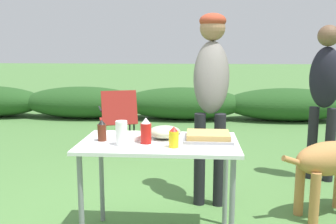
{
  "coord_description": "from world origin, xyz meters",
  "views": [
    {
      "loc": [
        0.25,
        -2.53,
        1.39
      ],
      "look_at": [
        0.04,
        0.34,
        0.89
      ],
      "focal_mm": 40.0,
      "sensor_mm": 36.0,
      "label": 1
    }
  ],
  "objects_px": {
    "food_tray": "(208,137)",
    "dog": "(335,160)",
    "standing_person_in_navy_coat": "(211,81)",
    "bbq_sauce_bottle": "(102,131)",
    "standing_person_in_red_jacket": "(325,87)",
    "paper_cup_stack": "(122,133)",
    "mixing_bowl": "(165,132)",
    "camp_chair_green_behind_table": "(118,116)",
    "folding_table": "(159,152)",
    "mustard_bottle": "(174,137)",
    "plate_stack": "(132,136)",
    "ketchup_bottle": "(146,131)"
  },
  "relations": [
    {
      "from": "paper_cup_stack",
      "to": "standing_person_in_red_jacket",
      "type": "distance_m",
      "value": 2.36
    },
    {
      "from": "food_tray",
      "to": "plate_stack",
      "type": "bearing_deg",
      "value": -179.93
    },
    {
      "from": "mustard_bottle",
      "to": "standing_person_in_red_jacket",
      "type": "relative_size",
      "value": 0.09
    },
    {
      "from": "paper_cup_stack",
      "to": "bbq_sauce_bottle",
      "type": "height_order",
      "value": "paper_cup_stack"
    },
    {
      "from": "camp_chair_green_behind_table",
      "to": "standing_person_in_red_jacket",
      "type": "bearing_deg",
      "value": -41.14
    },
    {
      "from": "mixing_bowl",
      "to": "standing_person_in_navy_coat",
      "type": "bearing_deg",
      "value": 62.34
    },
    {
      "from": "food_tray",
      "to": "dog",
      "type": "xyz_separation_m",
      "value": [
        1.06,
        0.47,
        -0.29
      ]
    },
    {
      "from": "mixing_bowl",
      "to": "camp_chair_green_behind_table",
      "type": "relative_size",
      "value": 0.28
    },
    {
      "from": "standing_person_in_navy_coat",
      "to": "dog",
      "type": "bearing_deg",
      "value": -10.58
    },
    {
      "from": "mixing_bowl",
      "to": "paper_cup_stack",
      "type": "relative_size",
      "value": 1.42
    },
    {
      "from": "mixing_bowl",
      "to": "dog",
      "type": "xyz_separation_m",
      "value": [
        1.38,
        0.42,
        -0.31
      ]
    },
    {
      "from": "ketchup_bottle",
      "to": "camp_chair_green_behind_table",
      "type": "xyz_separation_m",
      "value": [
        -0.71,
        2.45,
        -0.36
      ]
    },
    {
      "from": "mustard_bottle",
      "to": "bbq_sauce_bottle",
      "type": "relative_size",
      "value": 0.92
    },
    {
      "from": "folding_table",
      "to": "mustard_bottle",
      "type": "xyz_separation_m",
      "value": [
        0.11,
        -0.15,
        0.14
      ]
    },
    {
      "from": "bbq_sauce_bottle",
      "to": "camp_chair_green_behind_table",
      "type": "xyz_separation_m",
      "value": [
        -0.39,
        2.4,
        -0.34
      ]
    },
    {
      "from": "paper_cup_stack",
      "to": "dog",
      "type": "xyz_separation_m",
      "value": [
        1.65,
        0.64,
        -0.35
      ]
    },
    {
      "from": "bbq_sauce_bottle",
      "to": "folding_table",
      "type": "bearing_deg",
      "value": 1.6
    },
    {
      "from": "food_tray",
      "to": "bbq_sauce_bottle",
      "type": "relative_size",
      "value": 2.25
    },
    {
      "from": "dog",
      "to": "standing_person_in_navy_coat",
      "type": "bearing_deg",
      "value": -127.83
    },
    {
      "from": "paper_cup_stack",
      "to": "bbq_sauce_bottle",
      "type": "xyz_separation_m",
      "value": [
        -0.16,
        0.11,
        -0.01
      ]
    },
    {
      "from": "mixing_bowl",
      "to": "dog",
      "type": "bearing_deg",
      "value": 17.12
    },
    {
      "from": "food_tray",
      "to": "paper_cup_stack",
      "type": "height_order",
      "value": "paper_cup_stack"
    },
    {
      "from": "food_tray",
      "to": "mustard_bottle",
      "type": "distance_m",
      "value": 0.31
    },
    {
      "from": "food_tray",
      "to": "standing_person_in_navy_coat",
      "type": "height_order",
      "value": "standing_person_in_navy_coat"
    },
    {
      "from": "mustard_bottle",
      "to": "dog",
      "type": "height_order",
      "value": "mustard_bottle"
    },
    {
      "from": "mixing_bowl",
      "to": "standing_person_in_red_jacket",
      "type": "xyz_separation_m",
      "value": [
        1.54,
        1.29,
        0.2
      ]
    },
    {
      "from": "folding_table",
      "to": "camp_chair_green_behind_table",
      "type": "xyz_separation_m",
      "value": [
        -0.79,
        2.39,
        -0.2
      ]
    },
    {
      "from": "food_tray",
      "to": "bbq_sauce_bottle",
      "type": "xyz_separation_m",
      "value": [
        -0.74,
        -0.07,
        0.05
      ]
    },
    {
      "from": "mixing_bowl",
      "to": "mustard_bottle",
      "type": "distance_m",
      "value": 0.27
    },
    {
      "from": "folding_table",
      "to": "dog",
      "type": "bearing_deg",
      "value": 20.5
    },
    {
      "from": "folding_table",
      "to": "dog",
      "type": "distance_m",
      "value": 1.51
    },
    {
      "from": "mustard_bottle",
      "to": "bbq_sauce_bottle",
      "type": "xyz_separation_m",
      "value": [
        -0.51,
        0.14,
        0.01
      ]
    },
    {
      "from": "folding_table",
      "to": "standing_person_in_red_jacket",
      "type": "xyz_separation_m",
      "value": [
        1.57,
        1.39,
        0.32
      ]
    },
    {
      "from": "plate_stack",
      "to": "standing_person_in_navy_coat",
      "type": "height_order",
      "value": "standing_person_in_navy_coat"
    },
    {
      "from": "mixing_bowl",
      "to": "mustard_bottle",
      "type": "bearing_deg",
      "value": -72.26
    },
    {
      "from": "bbq_sauce_bottle",
      "to": "standing_person_in_navy_coat",
      "type": "bearing_deg",
      "value": 45.14
    },
    {
      "from": "standing_person_in_navy_coat",
      "to": "mustard_bottle",
      "type": "bearing_deg",
      "value": -102.93
    },
    {
      "from": "mixing_bowl",
      "to": "standing_person_in_red_jacket",
      "type": "height_order",
      "value": "standing_person_in_red_jacket"
    },
    {
      "from": "folding_table",
      "to": "food_tray",
      "type": "bearing_deg",
      "value": 9.67
    },
    {
      "from": "food_tray",
      "to": "ketchup_bottle",
      "type": "bearing_deg",
      "value": -164.39
    },
    {
      "from": "folding_table",
      "to": "bbq_sauce_bottle",
      "type": "distance_m",
      "value": 0.43
    },
    {
      "from": "bbq_sauce_bottle",
      "to": "camp_chair_green_behind_table",
      "type": "distance_m",
      "value": 2.45
    },
    {
      "from": "bbq_sauce_bottle",
      "to": "standing_person_in_red_jacket",
      "type": "height_order",
      "value": "standing_person_in_red_jacket"
    },
    {
      "from": "mustard_bottle",
      "to": "standing_person_in_red_jacket",
      "type": "height_order",
      "value": "standing_person_in_red_jacket"
    },
    {
      "from": "mixing_bowl",
      "to": "bbq_sauce_bottle",
      "type": "xyz_separation_m",
      "value": [
        -0.43,
        -0.11,
        0.03
      ]
    },
    {
      "from": "standing_person_in_navy_coat",
      "to": "food_tray",
      "type": "bearing_deg",
      "value": -90.0
    },
    {
      "from": "food_tray",
      "to": "bbq_sauce_bottle",
      "type": "bearing_deg",
      "value": -174.67
    },
    {
      "from": "food_tray",
      "to": "camp_chair_green_behind_table",
      "type": "bearing_deg",
      "value": 116.01
    },
    {
      "from": "food_tray",
      "to": "standing_person_in_navy_coat",
      "type": "bearing_deg",
      "value": 86.46
    },
    {
      "from": "mixing_bowl",
      "to": "plate_stack",
      "type": "bearing_deg",
      "value": -169.15
    }
  ]
}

